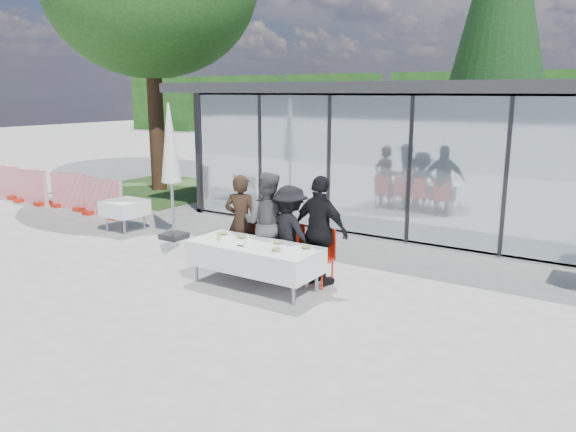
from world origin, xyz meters
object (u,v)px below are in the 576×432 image
object	(u,v)px
plate_a	(223,234)
conifer_tree	(501,6)
folded_eyeglasses	(241,246)
spare_chair_b	(552,236)
plate_d	(306,248)
juice_bottle	(219,236)
diner_a	(241,222)
diner_c	(290,232)
diner_d	(320,231)
plate_c	(278,243)
diner_chair_c	(291,248)
plate_b	(242,237)
diner_b	(267,223)
diner_chair_b	(268,244)
construction_barriers	(33,188)
market_umbrella	(170,152)
diner_chair_a	(242,240)
dining_table	(254,256)
spare_table_left	(125,208)
diner_chair_d	(321,254)
plate_extra	(276,250)

from	to	relation	value
plate_a	conifer_tree	size ratio (longest dim) A/B	0.02
folded_eyeglasses	spare_chair_b	xyz separation A→B (m)	(4.07, 4.41, -0.22)
plate_d	juice_bottle	xyz separation A→B (m)	(-1.55, -0.33, 0.05)
diner_a	diner_c	world-z (taller)	diner_a
diner_d	plate_c	xyz separation A→B (m)	(-0.51, -0.53, -0.16)
diner_chair_c	plate_b	bearing A→B (deg)	-136.89
diner_b	diner_chair_b	xyz separation A→B (m)	(0.00, 0.02, -0.39)
plate_d	construction_barriers	bearing A→B (deg)	168.87
diner_c	market_umbrella	size ratio (longest dim) A/B	0.55
diner_chair_a	spare_chair_b	world-z (taller)	same
diner_chair_c	plate_c	xyz separation A→B (m)	(0.10, -0.55, 0.24)
dining_table	spare_table_left	bearing A→B (deg)	163.30
diner_c	dining_table	bearing A→B (deg)	83.07
conifer_tree	spare_chair_b	bearing A→B (deg)	-69.07
diner_c	construction_barriers	bearing A→B (deg)	2.59
diner_c	plate_a	size ratio (longest dim) A/B	6.34
diner_chair_b	construction_barriers	xyz separation A→B (m)	(-9.58, 1.56, -0.10)
dining_table	conifer_tree	bearing A→B (deg)	87.32
dining_table	conifer_tree	world-z (taller)	conifer_tree
diner_chair_a	diner_d	distance (m)	1.73
diner_b	plate_d	xyz separation A→B (m)	(1.13, -0.52, -0.15)
diner_chair_d	plate_c	xyz separation A→B (m)	(-0.51, -0.55, 0.24)
plate_a	plate_extra	world-z (taller)	same
plate_c	spare_chair_b	bearing A→B (deg)	47.66
folded_eyeglasses	diner_d	bearing A→B (deg)	45.11
diner_chair_d	plate_c	bearing A→B (deg)	-132.88
plate_b	juice_bottle	size ratio (longest dim) A/B	1.84
diner_a	plate_b	distance (m)	0.73
diner_chair_a	diner_a	bearing A→B (deg)	-90.00
plate_a	plate_d	xyz separation A→B (m)	(1.70, 0.02, 0.00)
market_umbrella	diner_chair_a	bearing A→B (deg)	-17.73
plate_extra	folded_eyeglasses	xyz separation A→B (m)	(-0.67, -0.06, -0.02)
diner_chair_c	conifer_tree	size ratio (longest dim) A/B	0.09
diner_b	plate_extra	distance (m)	1.22
diner_chair_c	folded_eyeglasses	world-z (taller)	diner_chair_c
plate_c	spare_chair_b	distance (m)	5.39
diner_chair_d	plate_c	world-z (taller)	diner_chair_d
diner_c	diner_b	bearing A→B (deg)	11.54
diner_chair_a	conifer_tree	size ratio (longest dim) A/B	0.09
plate_d	market_umbrella	distance (m)	4.68
diner_d	plate_extra	bearing A→B (deg)	80.39
market_umbrella	spare_chair_b	bearing A→B (deg)	19.41
diner_chair_d	diner_chair_c	bearing A→B (deg)	180.00
diner_chair_b	plate_c	bearing A→B (deg)	-43.29
construction_barriers	diner_chair_b	bearing A→B (deg)	-9.26
diner_chair_b	construction_barriers	size ratio (longest dim) A/B	0.12
plate_extra	diner_d	bearing A→B (deg)	72.32
diner_chair_a	plate_a	xyz separation A→B (m)	(0.02, -0.57, 0.24)
dining_table	plate_c	world-z (taller)	plate_c
diner_a	juice_bottle	xyz separation A→B (m)	(0.17, -0.85, -0.06)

